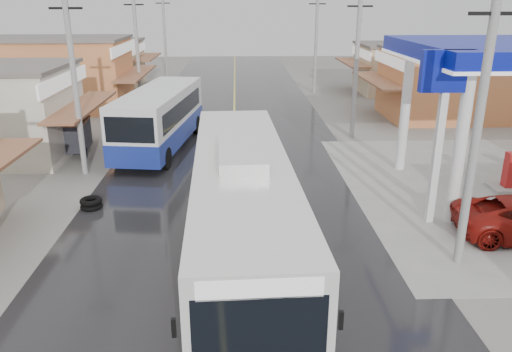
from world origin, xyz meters
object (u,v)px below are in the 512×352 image
object	(u,v)px
cyclist	(138,152)
tricycle_near	(73,135)
second_bus	(160,118)
tyre_stack	(91,203)
coach_bus	(242,215)

from	to	relation	value
cyclist	tricycle_near	size ratio (longest dim) A/B	0.80
tricycle_near	second_bus	bearing A→B (deg)	6.09
tricycle_near	tyre_stack	xyz separation A→B (m)	(2.81, -7.36, -0.84)
second_bus	coach_bus	bearing A→B (deg)	-64.54
cyclist	coach_bus	bearing A→B (deg)	-63.08
cyclist	tyre_stack	world-z (taller)	cyclist
second_bus	tricycle_near	bearing A→B (deg)	-160.75
second_bus	cyclist	bearing A→B (deg)	-99.00
coach_bus	tricycle_near	distance (m)	15.19
cyclist	tricycle_near	xyz separation A→B (m)	(-3.64, 1.73, 0.42)
tyre_stack	tricycle_near	bearing A→B (deg)	110.92
tyre_stack	coach_bus	bearing A→B (deg)	-41.01
cyclist	tricycle_near	distance (m)	4.05
second_bus	tyre_stack	distance (m)	8.55
coach_bus	second_bus	bearing A→B (deg)	105.59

